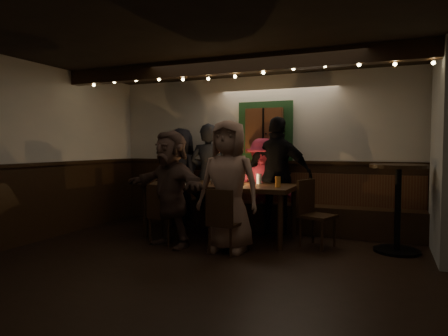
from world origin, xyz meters
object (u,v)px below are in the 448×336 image
at_px(chair_near_left, 162,211).
at_px(person_d, 263,185).
at_px(person_a, 180,176).
at_px(person_e, 278,175).
at_px(dining_table, 219,189).
at_px(person_g, 229,186).
at_px(high_top, 398,197).
at_px(chair_end, 312,209).
at_px(person_b, 208,175).
at_px(person_c, 229,185).
at_px(chair_near_right, 223,218).
at_px(person_f, 171,188).

bearing_deg(chair_near_left, person_d, 54.56).
xyz_separation_m(person_a, person_e, (1.81, -0.09, 0.08)).
distance_m(chair_near_left, person_e, 1.94).
height_order(dining_table, chair_near_left, dining_table).
bearing_deg(person_g, dining_table, 122.74).
distance_m(chair_near_left, high_top, 3.18).
xyz_separation_m(chair_end, person_g, (-0.97, -0.69, 0.35)).
xyz_separation_m(dining_table, chair_end, (1.40, 0.02, -0.23)).
distance_m(person_d, person_g, 1.41).
xyz_separation_m(dining_table, high_top, (2.50, 0.11, -0.02)).
bearing_deg(dining_table, person_b, 125.46).
relative_size(person_c, person_d, 0.98).
xyz_separation_m(chair_near_left, high_top, (3.06, 0.83, 0.25)).
xyz_separation_m(person_b, person_d, (0.96, 0.05, -0.13)).
xyz_separation_m(chair_end, person_d, (-0.93, 0.72, 0.24)).
bearing_deg(person_c, chair_near_right, 123.38).
relative_size(person_f, person_g, 0.93).
height_order(chair_near_left, high_top, high_top).
relative_size(dining_table, chair_end, 2.48).
relative_size(chair_near_right, person_d, 0.56).
relative_size(person_b, person_f, 1.10).
bearing_deg(chair_near_right, person_f, 169.14).
height_order(person_b, person_c, person_b).
xyz_separation_m(person_c, person_d, (0.57, 0.07, 0.01)).
bearing_deg(person_a, chair_end, -172.12).
relative_size(chair_near_left, person_a, 0.50).
bearing_deg(high_top, chair_near_left, -164.87).
distance_m(person_b, person_c, 0.42).
xyz_separation_m(person_d, person_e, (0.28, -0.10, 0.17)).
distance_m(chair_end, person_c, 1.65).
xyz_separation_m(high_top, person_g, (-2.07, -0.78, 0.14)).
height_order(person_a, person_g, person_g).
distance_m(chair_near_left, person_f, 0.36).
bearing_deg(chair_near_right, chair_near_left, 169.89).
bearing_deg(chair_end, person_e, 136.34).
bearing_deg(dining_table, person_d, 57.27).
distance_m(person_b, person_e, 1.24).
height_order(high_top, person_d, person_d).
bearing_deg(person_b, person_d, 174.15).
relative_size(chair_near_left, person_f, 0.53).
xyz_separation_m(chair_near_right, person_g, (-0.01, 0.22, 0.39)).
bearing_deg(high_top, person_d, 162.94).
xyz_separation_m(dining_table, person_c, (-0.10, 0.66, -0.00)).
distance_m(dining_table, person_a, 1.29).
bearing_deg(person_d, person_c, 0.69).
bearing_deg(person_c, chair_near_left, 85.90).
distance_m(dining_table, person_e, 1.00).
xyz_separation_m(high_top, person_d, (-2.03, 0.62, 0.03)).
height_order(chair_near_right, person_f, person_f).
xyz_separation_m(chair_end, person_c, (-1.50, 0.65, 0.23)).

